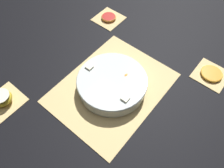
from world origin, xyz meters
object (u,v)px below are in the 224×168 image
fruit_salad_bowl (112,83)px  grapefruit_slice (109,17)px  apple_half (2,98)px  orange_slice_whole (212,74)px

fruit_salad_bowl → grapefruit_slice: (-0.32, -0.29, -0.03)m
apple_half → orange_slice_whole: bearing=138.2°
fruit_salad_bowl → apple_half: (0.32, -0.29, -0.01)m
fruit_salad_bowl → grapefruit_slice: bearing=-138.3°
orange_slice_whole → grapefruit_slice: bearing=-90.0°
orange_slice_whole → grapefruit_slice: 0.58m
grapefruit_slice → orange_slice_whole: bearing=90.0°
fruit_salad_bowl → apple_half: 0.43m
apple_half → orange_slice_whole: 0.87m
apple_half → grapefruit_slice: (-0.65, -0.00, -0.02)m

